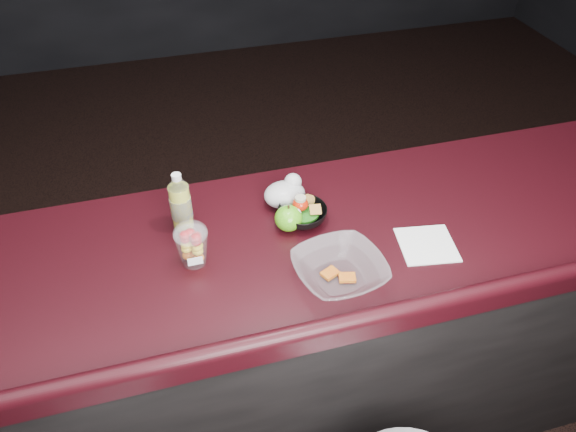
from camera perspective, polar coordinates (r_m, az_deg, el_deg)
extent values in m
cube|color=black|center=(2.05, -1.12, -13.60)|extent=(4.00, 0.65, 0.98)
cube|color=black|center=(1.66, -1.34, -3.16)|extent=(4.06, 0.71, 0.04)
cylinder|color=#CFD837|center=(1.69, -10.81, 0.90)|extent=(0.06, 0.06, 0.15)
cylinder|color=white|center=(1.69, -10.81, 0.90)|extent=(0.06, 0.06, 0.15)
cone|color=white|center=(1.64, -11.18, 3.29)|extent=(0.06, 0.06, 0.03)
cylinder|color=white|center=(1.62, -11.28, 3.91)|extent=(0.03, 0.03, 0.02)
cylinder|color=#072D99|center=(1.69, -10.81, 0.90)|extent=(0.06, 0.06, 0.07)
ellipsoid|color=white|center=(1.54, -9.90, -1.72)|extent=(0.10, 0.10, 0.05)
ellipsoid|color=#369010|center=(1.67, 0.06, -0.23)|extent=(0.08, 0.08, 0.08)
cylinder|color=black|center=(1.65, 0.06, 0.89)|extent=(0.01, 0.01, 0.01)
ellipsoid|color=silver|center=(1.76, -0.35, 2.20)|extent=(0.13, 0.11, 0.08)
sphere|color=silver|center=(1.77, 0.50, 3.49)|extent=(0.06, 0.06, 0.06)
imported|color=black|center=(1.71, 1.48, 0.15)|extent=(0.19, 0.19, 0.05)
cylinder|color=#0F470C|center=(1.71, 1.48, 0.40)|extent=(0.10, 0.10, 0.01)
ellipsoid|color=#B31C07|center=(1.70, 1.26, 1.22)|extent=(0.05, 0.05, 0.04)
cylinder|color=beige|center=(1.69, 1.27, 1.79)|extent=(0.03, 0.03, 0.01)
ellipsoid|color=white|center=(1.67, 0.84, 0.16)|extent=(0.03, 0.03, 0.04)
imported|color=silver|center=(1.54, 5.25, -5.50)|extent=(0.28, 0.28, 0.06)
cube|color=#990F0C|center=(1.55, 4.28, -5.81)|extent=(0.06, 0.05, 0.01)
cube|color=#990F0C|center=(1.54, 6.03, -6.23)|extent=(0.05, 0.04, 0.01)
cube|color=white|center=(1.69, 13.92, -2.85)|extent=(0.18, 0.18, 0.00)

